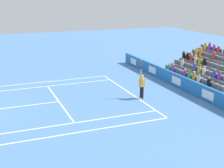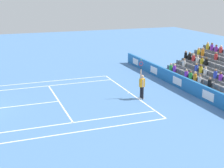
# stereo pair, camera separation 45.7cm
# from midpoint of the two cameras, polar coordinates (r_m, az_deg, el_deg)

# --- Properties ---
(line_baseline) EXTENTS (10.97, 0.10, 0.01)m
(line_baseline) POSITION_cam_midpoint_polar(r_m,az_deg,el_deg) (24.68, 3.73, -1.58)
(line_baseline) COLOR white
(line_baseline) RESTS_ON ground
(line_service) EXTENTS (8.23, 0.10, 0.01)m
(line_service) POSITION_cam_midpoint_polar(r_m,az_deg,el_deg) (23.07, -8.82, -3.02)
(line_service) COLOR white
(line_service) RESTS_ON ground
(line_centre_service) EXTENTS (0.10, 6.40, 0.01)m
(line_centre_service) POSITION_cam_midpoint_polar(r_m,az_deg,el_deg) (22.69, -16.76, -3.86)
(line_centre_service) COLOR white
(line_centre_service) RESTS_ON ground
(line_singles_sideline_left) EXTENTS (0.10, 11.89, 0.01)m
(line_singles_sideline_left) POSITION_cam_midpoint_polar(r_m,az_deg,el_deg) (26.86, -11.62, -0.41)
(line_singles_sideline_left) COLOR white
(line_singles_sideline_left) RESTS_ON ground
(line_singles_sideline_right) EXTENTS (0.10, 11.89, 0.01)m
(line_singles_sideline_right) POSITION_cam_midpoint_polar(r_m,az_deg,el_deg) (19.21, -7.56, -6.96)
(line_singles_sideline_right) COLOR white
(line_singles_sideline_right) RESTS_ON ground
(line_doubles_sideline_left) EXTENTS (0.10, 11.89, 0.01)m
(line_doubles_sideline_left) POSITION_cam_midpoint_polar(r_m,az_deg,el_deg) (28.16, -12.07, 0.33)
(line_doubles_sideline_left) COLOR white
(line_doubles_sideline_left) RESTS_ON ground
(line_doubles_sideline_right) EXTENTS (0.10, 11.89, 0.01)m
(line_doubles_sideline_right) POSITION_cam_midpoint_polar(r_m,az_deg,el_deg) (17.99, -6.54, -8.58)
(line_doubles_sideline_right) COLOR white
(line_doubles_sideline_right) RESTS_ON ground
(line_centre_mark) EXTENTS (0.10, 0.20, 0.01)m
(line_centre_mark) POSITION_cam_midpoint_polar(r_m,az_deg,el_deg) (24.64, 3.52, -1.60)
(line_centre_mark) COLOR white
(line_centre_mark) RESTS_ON ground
(sponsor_barrier) EXTENTS (20.00, 0.22, 1.07)m
(sponsor_barrier) POSITION_cam_midpoint_polar(r_m,az_deg,el_deg) (26.50, 12.12, 0.52)
(sponsor_barrier) COLOR #1E66AD
(sponsor_barrier) RESTS_ON ground
(tennis_player) EXTENTS (0.53, 0.37, 2.85)m
(tennis_player) POSITION_cam_midpoint_polar(r_m,az_deg,el_deg) (23.16, 5.87, -0.27)
(tennis_player) COLOR black
(tennis_player) RESTS_ON ground
(stadium_stand) EXTENTS (8.06, 4.75, 3.01)m
(stadium_stand) POSITION_cam_midpoint_polar(r_m,az_deg,el_deg) (28.47, 18.19, 1.77)
(stadium_stand) COLOR gray
(stadium_stand) RESTS_ON ground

